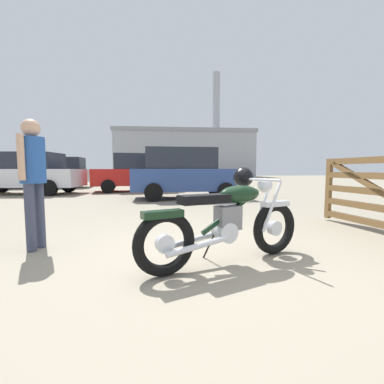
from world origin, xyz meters
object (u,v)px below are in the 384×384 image
Objects in this scene: bystander at (33,171)px; pale_sedan_back at (185,173)px; dark_sedan_left at (137,172)px; white_estate_far at (20,172)px; silver_sedan_mid at (41,171)px; red_hatchback_near at (47,171)px; vintage_motorcycle at (229,219)px; blue_hatchback_right at (185,171)px.

pale_sedan_back is (2.75, 5.66, -0.10)m from bystander.
dark_sedan_left is (0.91, 9.19, -0.10)m from bystander.
silver_sedan_mid is (-2.18, 7.97, -0.02)m from white_estate_far.
white_estate_far is (-4.79, -0.72, 0.02)m from dark_sedan_left.
red_hatchback_near is 0.96× the size of white_estate_far.
vintage_motorcycle is at bearing -5.27° from bystander.
pale_sedan_back is at bearing 113.00° from dark_sedan_left.
dark_sedan_left is (-1.40, 10.05, 0.43)m from vintage_motorcycle.
dark_sedan_left reaches higher than white_estate_far.
red_hatchback_near is 8.73m from blue_hatchback_right.
vintage_motorcycle is 10.16m from dark_sedan_left.
pale_sedan_back is 9.74m from red_hatchback_near.
dark_sedan_left is 0.82× the size of white_estate_far.
silver_sedan_mid is (-6.06, 16.44, -0.10)m from bystander.
white_estate_far is at bearing 158.91° from pale_sedan_back.
silver_sedan_mid is (-8.81, 10.78, 0.00)m from pale_sedan_back.
pale_sedan_back is 0.81× the size of blue_hatchback_right.
silver_sedan_mid is (-1.82, 3.99, -0.02)m from red_hatchback_near.
red_hatchback_near and blue_hatchback_right have the same top height.
white_estate_far is (-3.87, 8.47, -0.08)m from bystander.
bystander is at bearing 79.81° from dark_sedan_left.
red_hatchback_near is (-5.15, 3.26, 0.02)m from dark_sedan_left.
vintage_motorcycle is at bearing -102.84° from blue_hatchback_right.
vintage_motorcycle is 0.42× the size of red_hatchback_near.
dark_sedan_left is 0.83× the size of blue_hatchback_right.
silver_sedan_mid reaches higher than bystander.
bystander is 0.42× the size of pale_sedan_back.
red_hatchback_near is (-6.98, 6.79, 0.02)m from pale_sedan_back.
pale_sedan_back is at bearing 67.69° from vintage_motorcycle.
blue_hatchback_right is (1.35, 9.38, 0.02)m from pale_sedan_back.
white_estate_far reaches higher than vintage_motorcycle.
bystander is at bearing 141.01° from vintage_motorcycle.
pale_sedan_back is (1.84, -3.53, 0.00)m from dark_sedan_left.
vintage_motorcycle is 11.21m from white_estate_far.
vintage_motorcycle is 16.01m from blue_hatchback_right.
red_hatchback_near is 1.18× the size of silver_sedan_mid.
vintage_motorcycle is 1.21× the size of bystander.
silver_sedan_mid reaches higher than blue_hatchback_right.
bystander is at bearing -114.00° from pale_sedan_back.
red_hatchback_near reaches higher than bystander.
dark_sedan_left reaches higher than bystander.
dark_sedan_left is at bearing 99.54° from bystander.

